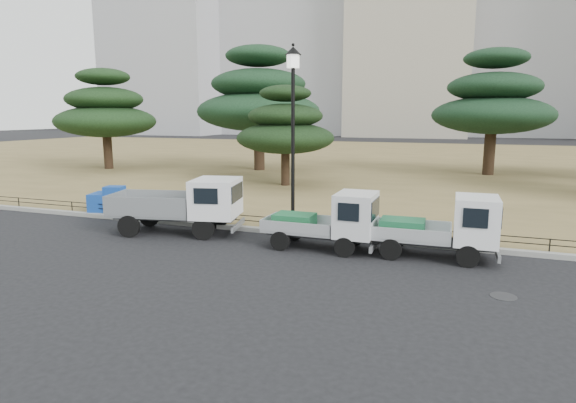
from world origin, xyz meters
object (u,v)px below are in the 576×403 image
at_px(truck_kei_rear, 443,227).
at_px(street_lamp, 293,108).
at_px(truck_large, 183,203).
at_px(truck_kei_front, 329,221).
at_px(tarp_pile, 112,201).

bearing_deg(truck_kei_rear, street_lamp, 163.94).
bearing_deg(truck_kei_rear, truck_large, 178.86).
bearing_deg(street_lamp, truck_kei_front, -42.54).
bearing_deg(truck_kei_front, truck_kei_rear, 4.08).
bearing_deg(truck_large, street_lamp, 8.70).
distance_m(truck_kei_front, tarp_pile, 10.27).
xyz_separation_m(truck_large, truck_kei_front, (5.38, -0.25, -0.18)).
bearing_deg(tarp_pile, truck_kei_rear, -7.89).
xyz_separation_m(truck_kei_rear, street_lamp, (-5.14, 1.38, 3.45)).
distance_m(truck_large, truck_kei_front, 5.39).
height_order(truck_large, tarp_pile, truck_large).
bearing_deg(truck_large, truck_kei_rear, -12.02).
height_order(truck_large, truck_kei_front, truck_large).
height_order(truck_kei_front, street_lamp, street_lamp).
relative_size(truck_kei_rear, tarp_pile, 1.92).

